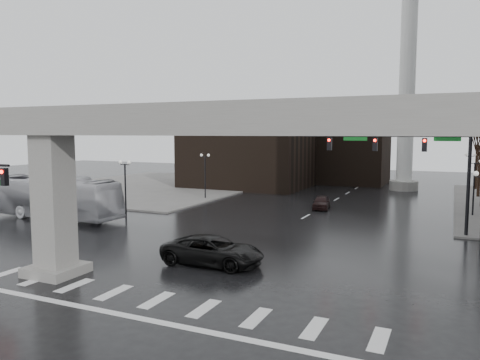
{
  "coord_description": "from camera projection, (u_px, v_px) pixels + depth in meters",
  "views": [
    {
      "loc": [
        11.76,
        -17.78,
        7.41
      ],
      "look_at": [
        -0.26,
        8.49,
        4.5
      ],
      "focal_mm": 35.0,
      "sensor_mm": 36.0,
      "label": 1
    }
  ],
  "objects": [
    {
      "name": "ground",
      "position": [
        169.0,
        293.0,
        21.7
      ],
      "size": [
        160.0,
        160.0,
        0.0
      ],
      "primitive_type": "plane",
      "color": "black",
      "rests_on": "ground"
    },
    {
      "name": "sidewalk_nw",
      "position": [
        154.0,
        186.0,
        65.02
      ],
      "size": [
        28.0,
        36.0,
        0.15
      ],
      "primitive_type": "cube",
      "color": "slate",
      "rests_on": "ground"
    },
    {
      "name": "elevated_guideway",
      "position": [
        191.0,
        145.0,
        20.48
      ],
      "size": [
        48.0,
        2.6,
        8.7
      ],
      "color": "gray",
      "rests_on": "ground"
    },
    {
      "name": "building_far_left",
      "position": [
        250.0,
        150.0,
        64.99
      ],
      "size": [
        16.0,
        14.0,
        10.0
      ],
      "primitive_type": "cube",
      "color": "black",
      "rests_on": "ground"
    },
    {
      "name": "building_far_mid",
      "position": [
        351.0,
        156.0,
        69.17
      ],
      "size": [
        10.0,
        10.0,
        8.0
      ],
      "primitive_type": "cube",
      "color": "black",
      "rests_on": "ground"
    },
    {
      "name": "smokestack",
      "position": [
        407.0,
        86.0,
        59.49
      ],
      "size": [
        3.6,
        3.6,
        30.0
      ],
      "color": "white",
      "rests_on": "ground"
    },
    {
      "name": "signal_mast_arm",
      "position": [
        412.0,
        155.0,
        34.4
      ],
      "size": [
        12.12,
        0.43,
        8.0
      ],
      "color": "black",
      "rests_on": "ground"
    },
    {
      "name": "lamp_right_1",
      "position": [
        474.0,
        178.0,
        41.09
      ],
      "size": [
        1.22,
        0.32,
        5.11
      ],
      "color": "black",
      "rests_on": "ground"
    },
    {
      "name": "lamp_right_2",
      "position": [
        470.0,
        167.0,
        53.76
      ],
      "size": [
        1.22,
        0.32,
        5.11
      ],
      "color": "black",
      "rests_on": "ground"
    },
    {
      "name": "lamp_left_0",
      "position": [
        125.0,
        180.0,
        39.6
      ],
      "size": [
        1.22,
        0.32,
        5.11
      ],
      "color": "black",
      "rests_on": "ground"
    },
    {
      "name": "lamp_left_1",
      "position": [
        205.0,
        168.0,
        52.27
      ],
      "size": [
        1.22,
        0.32,
        5.11
      ],
      "color": "black",
      "rests_on": "ground"
    },
    {
      "name": "lamp_left_2",
      "position": [
        254.0,
        161.0,
        64.94
      ],
      "size": [
        1.22,
        0.32,
        5.11
      ],
      "color": "black",
      "rests_on": "ground"
    },
    {
      "name": "tree_right_3",
      "position": [
        479.0,
        172.0,
        53.4
      ],
      "size": [
        1.11,
        1.66,
        8.02
      ],
      "color": "black",
      "rests_on": "ground"
    },
    {
      "name": "tree_right_4",
      "position": [
        477.0,
        167.0,
        60.63
      ],
      "size": [
        1.12,
        1.69,
        8.19
      ],
      "color": "black",
      "rests_on": "ground"
    },
    {
      "name": "pickup_truck",
      "position": [
        213.0,
        251.0,
        26.32
      ],
      "size": [
        5.87,
        2.79,
        1.62
      ],
      "primitive_type": "imported",
      "rotation": [
        0.0,
        0.0,
        1.59
      ],
      "color": "black",
      "rests_on": "ground"
    },
    {
      "name": "city_bus",
      "position": [
        54.0,
        197.0,
        40.48
      ],
      "size": [
        13.36,
        3.73,
        3.68
      ],
      "primitive_type": "imported",
      "rotation": [
        0.0,
        0.0,
        1.52
      ],
      "color": "silver",
      "rests_on": "ground"
    },
    {
      "name": "far_car",
      "position": [
        321.0,
        202.0,
        45.76
      ],
      "size": [
        2.1,
        4.0,
        1.3
      ],
      "primitive_type": "imported",
      "rotation": [
        0.0,
        0.0,
        0.15
      ],
      "color": "black",
      "rests_on": "ground"
    }
  ]
}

